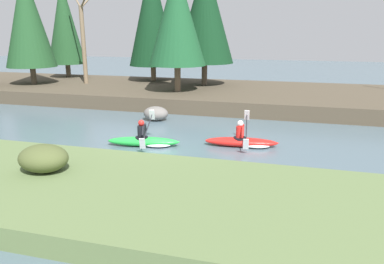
% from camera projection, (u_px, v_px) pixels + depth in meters
% --- Properties ---
extents(ground_plane, '(90.00, 90.00, 0.00)m').
position_uv_depth(ground_plane, '(166.00, 143.00, 14.52)').
color(ground_plane, '#4C606B').
extents(riverbank_near, '(44.00, 5.07, 0.52)m').
position_uv_depth(riverbank_near, '(96.00, 191.00, 9.48)').
color(riverbank_near, '#5B7042').
rests_on(riverbank_near, ground).
extents(riverbank_far, '(44.00, 8.89, 0.77)m').
position_uv_depth(riverbank_far, '(216.00, 95.00, 23.14)').
color(riverbank_far, '#4C4233').
rests_on(riverbank_far, ground).
extents(conifer_tree_left, '(2.72, 2.72, 7.11)m').
position_uv_depth(conifer_tree_left, '(64.00, 22.00, 27.72)').
color(conifer_tree_left, brown).
rests_on(conifer_tree_left, riverbank_far).
extents(conifer_tree_mid_left, '(3.18, 3.18, 7.34)m').
position_uv_depth(conifer_tree_mid_left, '(27.00, 18.00, 23.92)').
color(conifer_tree_mid_left, brown).
rests_on(conifer_tree_mid_left, riverbank_far).
extents(conifer_tree_centre, '(3.30, 3.30, 8.01)m').
position_uv_depth(conifer_tree_centre, '(152.00, 14.00, 25.50)').
color(conifer_tree_centre, '#7A664C').
rests_on(conifer_tree_centre, riverbank_far).
extents(conifer_tree_mid_right, '(3.26, 3.26, 6.91)m').
position_uv_depth(conifer_tree_mid_right, '(177.00, 17.00, 20.83)').
color(conifer_tree_mid_right, brown).
rests_on(conifer_tree_mid_right, riverbank_far).
extents(conifer_tree_right, '(3.69, 3.69, 7.70)m').
position_uv_depth(conifer_tree_right, '(205.00, 12.00, 23.34)').
color(conifer_tree_right, brown).
rests_on(conifer_tree_right, riverbank_far).
extents(bare_tree_upstream, '(3.67, 3.63, 6.67)m').
position_uv_depth(bare_tree_upstream, '(84.00, 35.00, 24.49)').
color(bare_tree_upstream, '#7A664C').
rests_on(bare_tree_upstream, riverbank_far).
extents(shrub_clump_second, '(1.37, 1.14, 0.74)m').
position_uv_depth(shrub_clump_second, '(43.00, 158.00, 10.05)').
color(shrub_clump_second, '#4C562D').
rests_on(shrub_clump_second, riverbank_near).
extents(kayaker_lead, '(2.80, 2.07, 1.20)m').
position_uv_depth(kayaker_lead, '(244.00, 141.00, 13.98)').
color(kayaker_lead, red).
rests_on(kayaker_lead, ground).
extents(kayaker_middle, '(2.79, 2.06, 1.20)m').
position_uv_depth(kayaker_middle, '(146.00, 141.00, 14.05)').
color(kayaker_middle, green).
rests_on(kayaker_middle, ground).
extents(boulder_midstream, '(1.21, 0.94, 0.68)m').
position_uv_depth(boulder_midstream, '(156.00, 113.00, 18.06)').
color(boulder_midstream, slate).
rests_on(boulder_midstream, ground).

